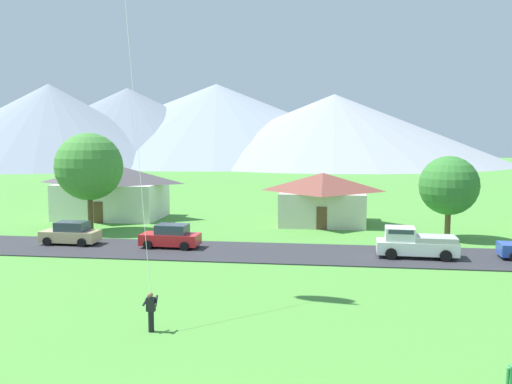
{
  "coord_description": "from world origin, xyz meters",
  "views": [
    {
      "loc": [
        2.15,
        -11.78,
        8.15
      ],
      "look_at": [
        -1.5,
        14.35,
        5.47
      ],
      "focal_mm": 39.46,
      "sensor_mm": 36.0,
      "label": 1
    }
  ],
  "objects_px": {
    "parked_car_red_mid_west": "(171,237)",
    "pickup_truck_white_west_side": "(415,243)",
    "tree_near_left": "(89,167)",
    "parked_car_tan_west_end": "(71,234)",
    "house_right_center": "(111,190)",
    "house_leftmost": "(323,197)",
    "tree_left_of_center": "(449,186)"
  },
  "relations": [
    {
      "from": "tree_near_left",
      "to": "parked_car_tan_west_end",
      "type": "xyz_separation_m",
      "value": [
        1.06,
        -5.81,
        -4.63
      ]
    },
    {
      "from": "tree_left_of_center",
      "to": "pickup_truck_white_west_side",
      "type": "xyz_separation_m",
      "value": [
        -3.53,
        -7.51,
        -3.16
      ]
    },
    {
      "from": "house_right_center",
      "to": "tree_near_left",
      "type": "relative_size",
      "value": 1.27
    },
    {
      "from": "house_right_center",
      "to": "pickup_truck_white_west_side",
      "type": "xyz_separation_m",
      "value": [
        26.97,
        -14.63,
        -1.72
      ]
    },
    {
      "from": "parked_car_red_mid_west",
      "to": "pickup_truck_white_west_side",
      "type": "height_order",
      "value": "pickup_truck_white_west_side"
    },
    {
      "from": "tree_left_of_center",
      "to": "parked_car_red_mid_west",
      "type": "bearing_deg",
      "value": -162.18
    },
    {
      "from": "house_right_center",
      "to": "parked_car_tan_west_end",
      "type": "relative_size",
      "value": 2.5
    },
    {
      "from": "house_leftmost",
      "to": "house_right_center",
      "type": "height_order",
      "value": "house_right_center"
    },
    {
      "from": "house_right_center",
      "to": "parked_car_red_mid_west",
      "type": "bearing_deg",
      "value": -53.74
    },
    {
      "from": "house_right_center",
      "to": "parked_car_red_mid_west",
      "type": "height_order",
      "value": "house_right_center"
    },
    {
      "from": "house_leftmost",
      "to": "tree_left_of_center",
      "type": "distance_m",
      "value": 12.04
    },
    {
      "from": "tree_left_of_center",
      "to": "house_right_center",
      "type": "bearing_deg",
      "value": 166.86
    },
    {
      "from": "house_right_center",
      "to": "tree_near_left",
      "type": "height_order",
      "value": "tree_near_left"
    },
    {
      "from": "tree_near_left",
      "to": "parked_car_tan_west_end",
      "type": "height_order",
      "value": "tree_near_left"
    },
    {
      "from": "house_right_center",
      "to": "house_leftmost",
      "type": "bearing_deg",
      "value": -1.33
    },
    {
      "from": "house_right_center",
      "to": "tree_left_of_center",
      "type": "distance_m",
      "value": 31.36
    },
    {
      "from": "parked_car_tan_west_end",
      "to": "pickup_truck_white_west_side",
      "type": "bearing_deg",
      "value": -2.66
    },
    {
      "from": "house_right_center",
      "to": "parked_car_red_mid_west",
      "type": "distance_m",
      "value": 17.09
    },
    {
      "from": "house_right_center",
      "to": "tree_left_of_center",
      "type": "height_order",
      "value": "tree_left_of_center"
    },
    {
      "from": "pickup_truck_white_west_side",
      "to": "house_leftmost",
      "type": "bearing_deg",
      "value": 114.17
    },
    {
      "from": "house_right_center",
      "to": "parked_car_tan_west_end",
      "type": "height_order",
      "value": "house_right_center"
    },
    {
      "from": "tree_near_left",
      "to": "parked_car_red_mid_west",
      "type": "distance_m",
      "value": 11.6
    },
    {
      "from": "tree_near_left",
      "to": "pickup_truck_white_west_side",
      "type": "relative_size",
      "value": 1.58
    },
    {
      "from": "tree_left_of_center",
      "to": "parked_car_red_mid_west",
      "type": "height_order",
      "value": "tree_left_of_center"
    },
    {
      "from": "parked_car_red_mid_west",
      "to": "house_leftmost",
      "type": "bearing_deg",
      "value": 51.34
    },
    {
      "from": "house_leftmost",
      "to": "tree_left_of_center",
      "type": "bearing_deg",
      "value": -33.89
    },
    {
      "from": "house_leftmost",
      "to": "pickup_truck_white_west_side",
      "type": "height_order",
      "value": "house_leftmost"
    },
    {
      "from": "parked_car_red_mid_west",
      "to": "pickup_truck_white_west_side",
      "type": "xyz_separation_m",
      "value": [
        16.92,
        -0.94,
        0.19
      ]
    },
    {
      "from": "tree_near_left",
      "to": "parked_car_red_mid_west",
      "type": "bearing_deg",
      "value": -34.42
    },
    {
      "from": "tree_near_left",
      "to": "pickup_truck_white_west_side",
      "type": "distance_m",
      "value": 26.99
    },
    {
      "from": "tree_near_left",
      "to": "parked_car_tan_west_end",
      "type": "relative_size",
      "value": 1.97
    },
    {
      "from": "house_leftmost",
      "to": "parked_car_tan_west_end",
      "type": "relative_size",
      "value": 1.93
    }
  ]
}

